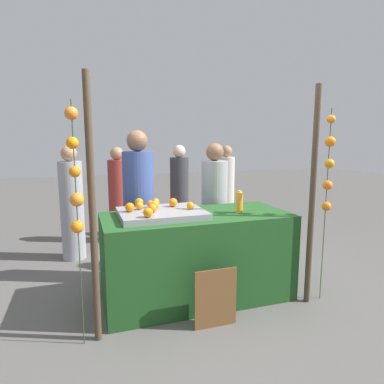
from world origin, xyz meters
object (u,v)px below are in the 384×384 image
Objects in this scene: juice_bottle at (239,202)px; chalkboard_sign at (215,299)px; vendor_left at (139,212)px; orange_0 at (151,204)px; stall_counter at (197,256)px; vendor_right at (214,212)px; orange_1 at (130,207)px.

juice_bottle is 1.00m from chalkboard_sign.
vendor_left is (-0.90, 0.69, -0.18)m from juice_bottle.
orange_0 is at bearing 117.58° from chalkboard_sign.
stall_counter is 3.48× the size of chalkboard_sign.
orange_0 is 0.48m from vendor_left.
vendor_right is at bearing 0.61° from vendor_left.
vendor_left reaches higher than vendor_right.
orange_1 is 1.09m from juice_bottle.
orange_1 is 0.62m from vendor_left.
stall_counter is 0.69m from juice_bottle.
vendor_left is 0.92m from vendor_right.
vendor_right is at bearing 27.44° from orange_0.
chalkboard_sign is 0.31× the size of vendor_left.
vendor_left reaches higher than juice_bottle.
orange_0 reaches higher than stall_counter.
vendor_left is at bearing 110.03° from chalkboard_sign.
vendor_right reaches higher than juice_bottle.
vendor_left is (-0.04, 0.44, -0.17)m from orange_0.
orange_0 is 0.89m from juice_bottle.
stall_counter is 0.85m from orange_1.
stall_counter is 0.85m from vendor_left.
chalkboard_sign is (-0.03, -0.58, -0.18)m from stall_counter.
juice_bottle is at bearing -37.30° from vendor_left.
juice_bottle is (1.08, -0.12, 0.00)m from orange_1.
vendor_left reaches higher than chalkboard_sign.
stall_counter is 1.19× the size of vendor_right.
chalkboard_sign is at bearing -69.97° from vendor_left.
stall_counter is at bearing -125.45° from vendor_right.
juice_bottle is 0.42× the size of chalkboard_sign.
juice_bottle is at bearing -9.16° from stall_counter.
vendor_right reaches higher than stall_counter.
juice_bottle is at bearing -91.35° from vendor_right.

